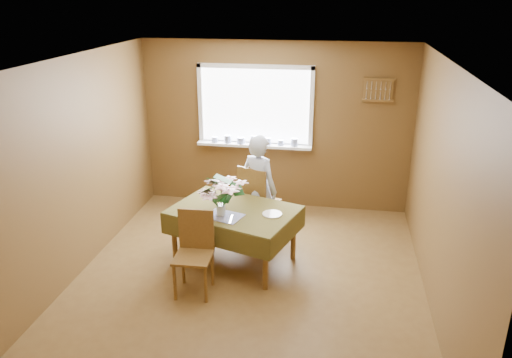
% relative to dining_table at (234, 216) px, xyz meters
% --- Properties ---
extents(floor, '(4.50, 4.50, 0.00)m').
position_rel_dining_table_xyz_m(floor, '(0.24, -0.40, -0.62)').
color(floor, brown).
rests_on(floor, ground).
extents(ceiling, '(4.50, 4.50, 0.00)m').
position_rel_dining_table_xyz_m(ceiling, '(0.24, -0.40, 1.88)').
color(ceiling, white).
rests_on(ceiling, wall_back).
extents(wall_back, '(4.00, 0.00, 4.00)m').
position_rel_dining_table_xyz_m(wall_back, '(0.24, 1.85, 0.63)').
color(wall_back, brown).
rests_on(wall_back, floor).
extents(wall_front, '(4.00, 0.00, 4.00)m').
position_rel_dining_table_xyz_m(wall_front, '(0.24, -2.65, 0.63)').
color(wall_front, brown).
rests_on(wall_front, floor).
extents(wall_left, '(0.00, 4.50, 4.50)m').
position_rel_dining_table_xyz_m(wall_left, '(-1.76, -0.40, 0.63)').
color(wall_left, brown).
rests_on(wall_left, floor).
extents(wall_right, '(0.00, 4.50, 4.50)m').
position_rel_dining_table_xyz_m(wall_right, '(2.24, -0.40, 0.63)').
color(wall_right, brown).
rests_on(wall_right, floor).
extents(window_assembly, '(1.72, 0.20, 1.22)m').
position_rel_dining_table_xyz_m(window_assembly, '(-0.05, 1.79, 0.72)').
color(window_assembly, white).
rests_on(window_assembly, wall_back).
extents(spoon_rack, '(0.44, 0.05, 0.33)m').
position_rel_dining_table_xyz_m(spoon_rack, '(1.69, 1.81, 1.23)').
color(spoon_rack, brown).
rests_on(spoon_rack, wall_back).
extents(dining_table, '(1.68, 1.38, 0.71)m').
position_rel_dining_table_xyz_m(dining_table, '(0.00, 0.00, 0.00)').
color(dining_table, brown).
rests_on(dining_table, floor).
extents(chair_far, '(0.58, 0.58, 1.02)m').
position_rel_dining_table_xyz_m(chair_far, '(0.16, 0.68, -0.07)').
color(chair_far, brown).
rests_on(chair_far, floor).
extents(chair_near, '(0.41, 0.41, 0.93)m').
position_rel_dining_table_xyz_m(chair_near, '(-0.30, -0.67, -0.11)').
color(chair_near, brown).
rests_on(chair_near, floor).
extents(seated_woman, '(0.64, 0.57, 1.46)m').
position_rel_dining_table_xyz_m(seated_woman, '(0.21, 0.63, 0.11)').
color(seated_woman, white).
rests_on(seated_woman, floor).
extents(flower_bouquet, '(0.53, 0.53, 0.46)m').
position_rel_dining_table_xyz_m(flower_bouquet, '(-0.11, -0.19, 0.38)').
color(flower_bouquet, white).
rests_on(flower_bouquet, dining_table).
extents(side_plate, '(0.30, 0.30, 0.01)m').
position_rel_dining_table_xyz_m(side_plate, '(0.47, -0.07, 0.09)').
color(side_plate, white).
rests_on(side_plate, dining_table).
extents(table_knife, '(0.04, 0.23, 0.00)m').
position_rel_dining_table_xyz_m(table_knife, '(0.03, -0.29, 0.09)').
color(table_knife, silver).
rests_on(table_knife, dining_table).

